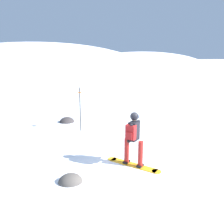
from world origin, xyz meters
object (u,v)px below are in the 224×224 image
snowboarder_main (133,138)px  rock_mid (70,182)px  rock_dark (67,122)px  piste_marker_near (80,106)px

snowboarder_main → rock_mid: 2.22m
snowboarder_main → rock_mid: (-1.93, -0.62, -0.92)m
rock_dark → piste_marker_near: bearing=-67.1°
rock_dark → rock_mid: bearing=-89.0°
rock_dark → snowboarder_main: bearing=-69.0°
snowboarder_main → piste_marker_near: size_ratio=0.85×
snowboarder_main → rock_mid: bearing=-162.2°
snowboarder_main → rock_mid: snowboarder_main is taller
piste_marker_near → rock_mid: 4.60m
piste_marker_near → rock_mid: size_ratio=3.05×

